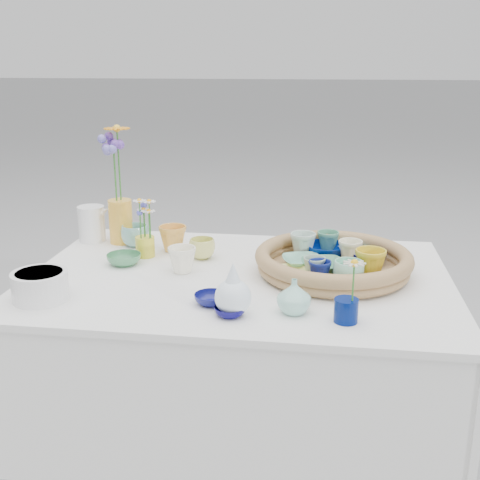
# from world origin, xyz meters

# --- Properties ---
(wicker_tray) EXTENTS (0.47, 0.47, 0.08)m
(wicker_tray) POSITION_xyz_m (0.28, 0.05, 0.80)
(wicker_tray) COLOR brown
(wicker_tray) RESTS_ON display_table
(tray_ceramic_0) EXTENTS (0.17, 0.17, 0.04)m
(tray_ceramic_0) POSITION_xyz_m (0.26, 0.16, 0.80)
(tray_ceramic_0) COLOR navy
(tray_ceramic_0) RESTS_ON wicker_tray
(tray_ceramic_1) EXTENTS (0.14, 0.14, 0.03)m
(tray_ceramic_1) POSITION_xyz_m (0.39, 0.11, 0.80)
(tray_ceramic_1) COLOR #030542
(tray_ceramic_1) RESTS_ON wicker_tray
(tray_ceramic_2) EXTENTS (0.11, 0.11, 0.08)m
(tray_ceramic_2) POSITION_xyz_m (0.38, -0.01, 0.83)
(tray_ceramic_2) COLOR gold
(tray_ceramic_2) RESTS_ON wicker_tray
(tray_ceramic_3) EXTENTS (0.16, 0.16, 0.03)m
(tray_ceramic_3) POSITION_xyz_m (0.25, 0.02, 0.80)
(tray_ceramic_3) COLOR #478363
(tray_ceramic_3) RESTS_ON wicker_tray
(tray_ceramic_4) EXTENTS (0.08, 0.08, 0.06)m
(tray_ceramic_4) POSITION_xyz_m (0.23, -0.04, 0.81)
(tray_ceramic_4) COLOR #98B89C
(tray_ceramic_4) RESTS_ON wicker_tray
(tray_ceramic_5) EXTENTS (0.15, 0.15, 0.03)m
(tray_ceramic_5) POSITION_xyz_m (0.19, 0.06, 0.80)
(tray_ceramic_5) COLOR #6EB296
(tray_ceramic_5) RESTS_ON wicker_tray
(tray_ceramic_6) EXTENTS (0.10, 0.10, 0.08)m
(tray_ceramic_6) POSITION_xyz_m (0.18, 0.16, 0.82)
(tray_ceramic_6) COLOR #B5CFC0
(tray_ceramic_6) RESTS_ON wicker_tray
(tray_ceramic_7) EXTENTS (0.08, 0.08, 0.07)m
(tray_ceramic_7) POSITION_xyz_m (0.33, 0.12, 0.82)
(tray_ceramic_7) COLOR #F3EEC4
(tray_ceramic_7) RESTS_ON wicker_tray
(tray_ceramic_8) EXTENTS (0.10, 0.10, 0.02)m
(tray_ceramic_8) POSITION_xyz_m (0.34, 0.23, 0.80)
(tray_ceramic_8) COLOR #7ECCF6
(tray_ceramic_8) RESTS_ON wicker_tray
(tray_ceramic_9) EXTENTS (0.08, 0.08, 0.06)m
(tray_ceramic_9) POSITION_xyz_m (0.24, -0.07, 0.81)
(tray_ceramic_9) COLOR navy
(tray_ceramic_9) RESTS_ON wicker_tray
(tray_ceramic_10) EXTENTS (0.11, 0.11, 0.02)m
(tray_ceramic_10) POSITION_xyz_m (0.16, -0.03, 0.79)
(tray_ceramic_10) COLOR #D7CF75
(tray_ceramic_10) RESTS_ON wicker_tray
(tray_ceramic_11) EXTENTS (0.11, 0.11, 0.07)m
(tray_ceramic_11) POSITION_xyz_m (0.32, -0.08, 0.82)
(tray_ceramic_11) COLOR #93D9BB
(tray_ceramic_11) RESTS_ON wicker_tray
(tray_ceramic_12) EXTENTS (0.09, 0.09, 0.07)m
(tray_ceramic_12) POSITION_xyz_m (0.26, 0.22, 0.82)
(tray_ceramic_12) COLOR #49906D
(tray_ceramic_12) RESTS_ON wicker_tray
(loose_ceramic_0) EXTENTS (0.11, 0.11, 0.09)m
(loose_ceramic_0) POSITION_xyz_m (-0.26, 0.20, 0.81)
(loose_ceramic_0) COLOR gold
(loose_ceramic_0) RESTS_ON display_table
(loose_ceramic_1) EXTENTS (0.10, 0.10, 0.07)m
(loose_ceramic_1) POSITION_xyz_m (-0.14, 0.14, 0.80)
(loose_ceramic_1) COLOR #D5D46C
(loose_ceramic_1) RESTS_ON display_table
(loose_ceramic_2) EXTENTS (0.12, 0.12, 0.03)m
(loose_ceramic_2) POSITION_xyz_m (-0.38, 0.05, 0.78)
(loose_ceramic_2) COLOR #3E8052
(loose_ceramic_2) RESTS_ON display_table
(loose_ceramic_3) EXTENTS (0.09, 0.09, 0.08)m
(loose_ceramic_3) POSITION_xyz_m (-0.18, 0.00, 0.81)
(loose_ceramic_3) COLOR white
(loose_ceramic_3) RESTS_ON display_table
(loose_ceramic_4) EXTENTS (0.10, 0.10, 0.03)m
(loose_ceramic_4) POSITION_xyz_m (-0.04, -0.23, 0.78)
(loose_ceramic_4) COLOR navy
(loose_ceramic_4) RESTS_ON display_table
(loose_ceramic_5) EXTENTS (0.12, 0.12, 0.08)m
(loose_ceramic_5) POSITION_xyz_m (-0.40, 0.24, 0.80)
(loose_ceramic_5) COLOR #7DBAB1
(loose_ceramic_5) RESTS_ON display_table
(loose_ceramic_6) EXTENTS (0.10, 0.10, 0.03)m
(loose_ceramic_6) POSITION_xyz_m (0.02, -0.30, 0.78)
(loose_ceramic_6) COLOR #0A0753
(loose_ceramic_6) RESTS_ON display_table
(fluted_bowl) EXTENTS (0.17, 0.17, 0.08)m
(fluted_bowl) POSITION_xyz_m (-0.51, -0.26, 0.80)
(fluted_bowl) COLOR white
(fluted_bowl) RESTS_ON display_table
(bud_vase_paleblue) EXTENTS (0.12, 0.12, 0.14)m
(bud_vase_paleblue) POSITION_xyz_m (0.03, -0.29, 0.84)
(bud_vase_paleblue) COLOR white
(bud_vase_paleblue) RESTS_ON display_table
(bud_vase_seafoam) EXTENTS (0.11, 0.11, 0.09)m
(bud_vase_seafoam) POSITION_xyz_m (0.18, -0.26, 0.81)
(bud_vase_seafoam) COLOR #93D0BF
(bud_vase_seafoam) RESTS_ON display_table
(bud_vase_cobalt) EXTENTS (0.07, 0.07, 0.06)m
(bud_vase_cobalt) POSITION_xyz_m (0.31, -0.29, 0.80)
(bud_vase_cobalt) COLOR #001153
(bud_vase_cobalt) RESTS_ON display_table
(single_daisy) EXTENTS (0.08, 0.08, 0.12)m
(single_daisy) POSITION_xyz_m (0.32, -0.30, 0.87)
(single_daisy) COLOR beige
(single_daisy) RESTS_ON bud_vase_cobalt
(tall_vase_yellow) EXTENTS (0.09, 0.09, 0.15)m
(tall_vase_yellow) POSITION_xyz_m (-0.46, 0.27, 0.84)
(tall_vase_yellow) COLOR yellow
(tall_vase_yellow) RESTS_ON display_table
(gerbera) EXTENTS (0.12, 0.12, 0.27)m
(gerbera) POSITION_xyz_m (-0.46, 0.28, 1.04)
(gerbera) COLOR orange
(gerbera) RESTS_ON tall_vase_yellow
(hydrangea) EXTENTS (0.08, 0.08, 0.27)m
(hydrangea) POSITION_xyz_m (-0.47, 0.27, 1.01)
(hydrangea) COLOR #613AA2
(hydrangea) RESTS_ON tall_vase_yellow
(white_pitcher) EXTENTS (0.16, 0.13, 0.13)m
(white_pitcher) POSITION_xyz_m (-0.57, 0.28, 0.83)
(white_pitcher) COLOR white
(white_pitcher) RESTS_ON display_table
(daisy_cup) EXTENTS (0.07, 0.07, 0.07)m
(daisy_cup) POSITION_xyz_m (-0.33, 0.13, 0.80)
(daisy_cup) COLOR yellow
(daisy_cup) RESTS_ON display_table
(daisy_posy) EXTENTS (0.09, 0.09, 0.13)m
(daisy_posy) POSITION_xyz_m (-0.32, 0.12, 0.90)
(daisy_posy) COLOR white
(daisy_posy) RESTS_ON daisy_cup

